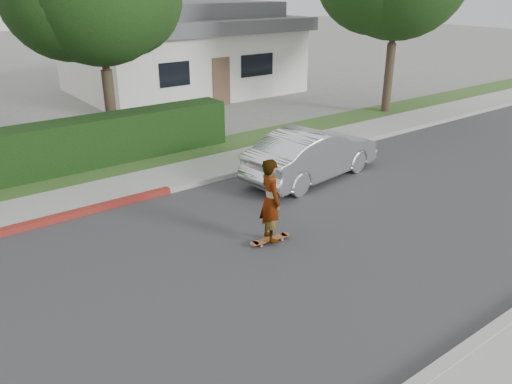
# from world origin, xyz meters

# --- Properties ---
(ground) EXTENTS (120.00, 120.00, 0.00)m
(ground) POSITION_xyz_m (0.00, 0.00, 0.00)
(ground) COLOR slate
(ground) RESTS_ON ground
(road) EXTENTS (60.00, 8.00, 0.01)m
(road) POSITION_xyz_m (0.00, 0.00, 0.01)
(road) COLOR #2D2D30
(road) RESTS_ON ground
(curb_far) EXTENTS (60.00, 0.20, 0.15)m
(curb_far) POSITION_xyz_m (0.00, 4.10, 0.07)
(curb_far) COLOR #9E9E99
(curb_far) RESTS_ON ground
(sidewalk_far) EXTENTS (60.00, 1.60, 0.12)m
(sidewalk_far) POSITION_xyz_m (0.00, 5.00, 0.06)
(sidewalk_far) COLOR gray
(sidewalk_far) RESTS_ON ground
(planting_strip) EXTENTS (60.00, 1.60, 0.10)m
(planting_strip) POSITION_xyz_m (0.00, 6.60, 0.05)
(planting_strip) COLOR #2D4C1E
(planting_strip) RESTS_ON ground
(house) EXTENTS (10.60, 8.60, 4.30)m
(house) POSITION_xyz_m (8.00, 16.00, 2.10)
(house) COLOR beige
(house) RESTS_ON ground
(skateboard) EXTENTS (0.99, 0.28, 0.09)m
(skateboard) POSITION_xyz_m (1.44, 0.35, 0.09)
(skateboard) COLOR #DB5F3C
(skateboard) RESTS_ON ground
(skateboarder) EXTENTS (0.57, 0.73, 1.77)m
(skateboarder) POSITION_xyz_m (1.44, 0.35, 0.99)
(skateboarder) COLOR white
(skateboarder) RESTS_ON skateboard
(car_silver) EXTENTS (4.47, 2.08, 1.42)m
(car_silver) POSITION_xyz_m (4.77, 2.69, 0.71)
(car_silver) COLOR silver
(car_silver) RESTS_ON ground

